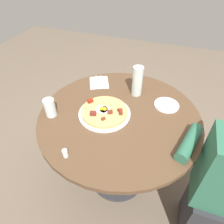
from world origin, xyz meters
name	(u,v)px	position (x,y,z in m)	size (l,w,h in m)	color
ground_plane	(117,176)	(0.00, 0.00, 0.00)	(6.00, 6.00, 0.00)	#6B5B4C
dining_table	(119,133)	(0.00, 0.00, 0.56)	(1.03, 1.03, 0.73)	brown
pizza_plate	(105,113)	(-0.09, -0.03, 0.74)	(0.33, 0.33, 0.01)	white
breakfast_pizza	(104,111)	(-0.09, -0.03, 0.76)	(0.29, 0.29, 0.05)	tan
bread_plate	(167,105)	(0.27, 0.19, 0.74)	(0.16, 0.16, 0.01)	white
napkin	(99,83)	(-0.26, 0.30, 0.73)	(0.17, 0.14, 0.00)	white
fork	(101,82)	(-0.24, 0.30, 0.74)	(0.18, 0.01, 0.01)	silver
knife	(97,82)	(-0.28, 0.29, 0.74)	(0.18, 0.01, 0.01)	silver
water_glass	(50,108)	(-0.41, -0.14, 0.79)	(0.07, 0.07, 0.12)	silver
water_bottle	(137,81)	(0.05, 0.25, 0.84)	(0.07, 0.07, 0.21)	silver
salt_shaker	(65,153)	(-0.17, -0.40, 0.76)	(0.03, 0.03, 0.05)	white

